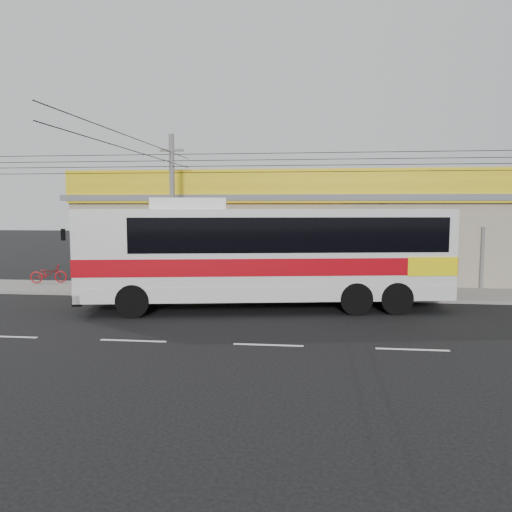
# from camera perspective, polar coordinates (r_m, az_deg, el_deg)

# --- Properties ---
(ground) EXTENTS (120.00, 120.00, 0.00)m
(ground) POSITION_cam_1_polar(r_m,az_deg,el_deg) (16.87, 2.19, -7.83)
(ground) COLOR black
(ground) RESTS_ON ground
(sidewalk) EXTENTS (30.00, 3.20, 0.15)m
(sidewalk) POSITION_cam_1_polar(r_m,az_deg,el_deg) (22.72, 3.34, -4.10)
(sidewalk) COLOR gray
(sidewalk) RESTS_ON ground
(lane_markings) EXTENTS (50.00, 0.12, 0.01)m
(lane_markings) POSITION_cam_1_polar(r_m,az_deg,el_deg) (14.46, 1.42, -10.15)
(lane_markings) COLOR silver
(lane_markings) RESTS_ON ground
(storefront_building) EXTENTS (22.60, 9.20, 5.70)m
(storefront_building) POSITION_cam_1_polar(r_m,az_deg,el_deg) (27.97, 3.99, 2.34)
(storefront_building) COLOR gray
(storefront_building) RESTS_ON ground
(coach_bus) EXTENTS (14.09, 5.16, 4.26)m
(coach_bus) POSITION_cam_1_polar(r_m,az_deg,el_deg) (19.09, 1.73, 0.69)
(coach_bus) COLOR silver
(coach_bus) RESTS_ON ground
(motorbike_red) EXTENTS (1.83, 1.06, 0.91)m
(motorbike_red) POSITION_cam_1_polar(r_m,az_deg,el_deg) (26.78, -22.62, -1.88)
(motorbike_red) COLOR #9D0B0F
(motorbike_red) RESTS_ON sidewalk
(motorbike_dark) EXTENTS (1.93, 0.82, 1.12)m
(motorbike_dark) POSITION_cam_1_polar(r_m,az_deg,el_deg) (24.61, -17.36, -2.09)
(motorbike_dark) COLOR black
(motorbike_dark) RESTS_ON sidewalk
(utility_pole) EXTENTS (34.00, 14.00, 7.11)m
(utility_pole) POSITION_cam_1_polar(r_m,az_deg,el_deg) (22.71, -9.61, 10.48)
(utility_pole) COLOR #61615F
(utility_pole) RESTS_ON ground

